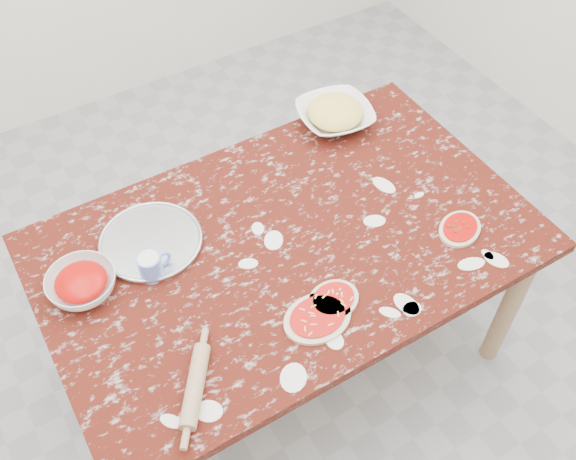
# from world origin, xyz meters

# --- Properties ---
(ground) EXTENTS (4.00, 4.00, 0.00)m
(ground) POSITION_xyz_m (0.00, 0.00, 0.00)
(ground) COLOR gray
(worktable) EXTENTS (1.60, 1.00, 0.75)m
(worktable) POSITION_xyz_m (0.00, 0.00, 0.67)
(worktable) COLOR #3E1009
(worktable) RESTS_ON ground
(pizza_tray) EXTENTS (0.35, 0.35, 0.01)m
(pizza_tray) POSITION_xyz_m (-0.39, 0.22, 0.76)
(pizza_tray) COLOR #B2B2B7
(pizza_tray) RESTS_ON worktable
(sauce_bowl) EXTENTS (0.27, 0.27, 0.07)m
(sauce_bowl) POSITION_xyz_m (-0.64, 0.15, 0.78)
(sauce_bowl) COLOR white
(sauce_bowl) RESTS_ON worktable
(cheese_bowl) EXTENTS (0.32, 0.32, 0.07)m
(cheese_bowl) POSITION_xyz_m (0.45, 0.41, 0.78)
(cheese_bowl) COLOR white
(cheese_bowl) RESTS_ON worktable
(flour_mug) EXTENTS (0.11, 0.08, 0.09)m
(flour_mug) POSITION_xyz_m (-0.43, 0.10, 0.80)
(flour_mug) COLOR #6384E2
(flour_mug) RESTS_ON worktable
(pizza_left) EXTENTS (0.22, 0.17, 0.02)m
(pizza_left) POSITION_xyz_m (-0.08, -0.31, 0.76)
(pizza_left) COLOR beige
(pizza_left) RESTS_ON worktable
(pizza_mid) EXTENTS (0.18, 0.15, 0.02)m
(pizza_mid) POSITION_xyz_m (-0.01, -0.28, 0.76)
(pizza_mid) COLOR beige
(pizza_mid) RESTS_ON worktable
(pizza_right) EXTENTS (0.20, 0.18, 0.02)m
(pizza_right) POSITION_xyz_m (0.51, -0.26, 0.76)
(pizza_right) COLOR beige
(pizza_right) RESTS_ON worktable
(rolling_pin) EXTENTS (0.18, 0.23, 0.05)m
(rolling_pin) POSITION_xyz_m (-0.49, -0.33, 0.77)
(rolling_pin) COLOR tan
(rolling_pin) RESTS_ON worktable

